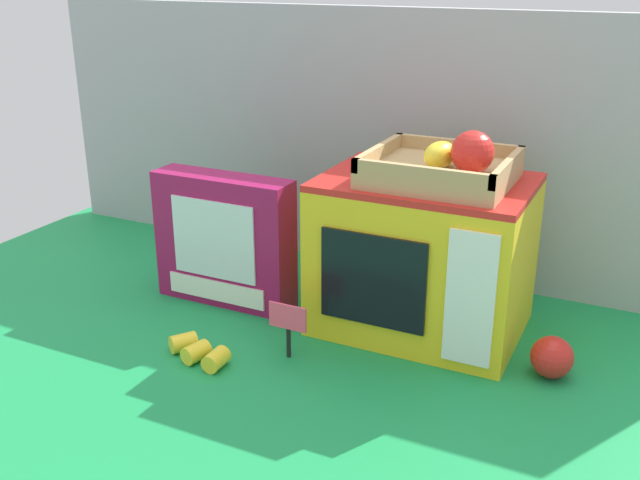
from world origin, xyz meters
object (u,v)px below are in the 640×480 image
(food_groups_crate, at_px, (445,168))
(loose_toy_apple, at_px, (552,357))
(price_sign, at_px, (288,323))
(loose_toy_banana, at_px, (198,351))
(cookie_set_box, at_px, (224,240))
(toy_microwave, at_px, (423,255))

(food_groups_crate, bearing_deg, loose_toy_apple, -16.99)
(price_sign, xyz_separation_m, loose_toy_banana, (-0.13, -0.08, -0.05))
(cookie_set_box, distance_m, loose_toy_apple, 0.64)
(loose_toy_banana, bearing_deg, cookie_set_box, 110.95)
(cookie_set_box, height_order, price_sign, cookie_set_box)
(food_groups_crate, xyz_separation_m, cookie_set_box, (-0.42, -0.05, -0.18))
(loose_toy_apple, bearing_deg, loose_toy_banana, -159.21)
(food_groups_crate, xyz_separation_m, price_sign, (-0.20, -0.20, -0.25))
(loose_toy_banana, bearing_deg, food_groups_crate, 39.58)
(cookie_set_box, bearing_deg, loose_toy_apple, -1.16)
(price_sign, xyz_separation_m, loose_toy_apple, (0.42, 0.13, -0.03))
(cookie_set_box, bearing_deg, price_sign, -33.85)
(food_groups_crate, height_order, loose_toy_banana, food_groups_crate)
(price_sign, bearing_deg, loose_toy_apple, 17.83)
(loose_toy_banana, relative_size, loose_toy_apple, 1.80)
(price_sign, distance_m, loose_toy_apple, 0.44)
(toy_microwave, height_order, food_groups_crate, food_groups_crate)
(price_sign, height_order, loose_toy_banana, price_sign)
(cookie_set_box, bearing_deg, food_groups_crate, 7.31)
(food_groups_crate, relative_size, loose_toy_apple, 3.40)
(toy_microwave, bearing_deg, food_groups_crate, -17.10)
(toy_microwave, xyz_separation_m, loose_toy_banana, (-0.30, -0.29, -0.13))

